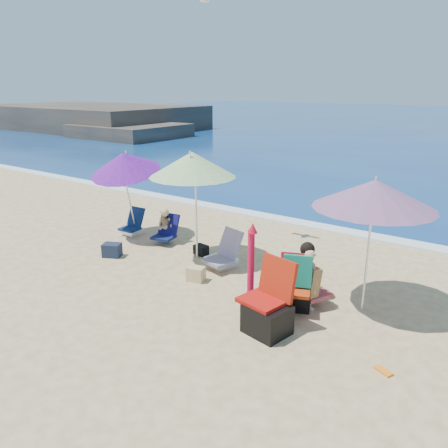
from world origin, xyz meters
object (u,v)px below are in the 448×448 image
Objects in this scene: chair_navy at (132,227)px; camp_chair_left at (268,311)px; chair_rainbow at (223,257)px; camp_chair_right at (295,289)px; umbrella_turquoise at (375,194)px; furled_umbrella at (251,261)px; person_left at (165,226)px; umbrella_blue at (124,163)px; umbrella_striped at (192,165)px; person_center at (307,277)px.

chair_navy is 5.49m from camp_chair_left.
camp_chair_right is (2.00, -0.76, 0.14)m from chair_rainbow.
chair_navy is at bearing 172.77° from chair_rainbow.
umbrella_turquoise reaches higher than chair_navy.
furled_umbrella is at bearing 140.81° from camp_chair_left.
umbrella_turquoise is 5.09m from person_left.
person_left is at bearing 13.42° from umbrella_blue.
umbrella_striped is at bearing -179.57° from umbrella_turquoise.
umbrella_striped is at bearing -20.28° from person_left.
furled_umbrella reaches higher than chair_rainbow.
person_center is (5.02, -0.70, -1.32)m from umbrella_blue.
camp_chair_right is at bearing -117.30° from person_center.
umbrella_striped is at bearing -11.07° from chair_navy.
camp_chair_left is 1.15× the size of camp_chair_right.
person_center is at bearing -10.35° from chair_navy.
chair_rainbow is (-1.39, 1.15, -0.61)m from furled_umbrella.
umbrella_turquoise is 3.39m from chair_rainbow.
furled_umbrella is (-1.53, -1.10, -1.11)m from umbrella_turquoise.
camp_chair_left is (2.02, -1.66, 0.13)m from chair_rainbow.
umbrella_striped reaches higher than person_left.
person_center is at bearing 85.23° from camp_chair_left.
furled_umbrella is 0.95m from camp_chair_left.
chair_rainbow is at bearing -11.13° from person_left.
umbrella_turquoise is at bearing 35.59° from furled_umbrella.
person_left is (-4.03, 0.93, -0.10)m from person_center.
umbrella_striped is at bearing -173.74° from chair_rainbow.
camp_chair_right reaches higher than person_left.
umbrella_striped reaches higher than umbrella_blue.
umbrella_turquoise is 1.61× the size of furled_umbrella.
person_center is at bearing -14.78° from chair_rainbow.
furled_umbrella is 2.34× the size of chair_navy.
chair_rainbow is at bearing -7.23° from chair_navy.
chair_rainbow is (-2.92, 0.05, -1.72)m from umbrella_turquoise.
umbrella_striped is at bearing 170.26° from person_center.
umbrella_blue reaches higher than chair_navy.
person_center is 4.14m from person_left.
chair_navy is at bearing 167.22° from camp_chair_right.
umbrella_blue is 1.68m from chair_navy.
person_left is (-3.92, 1.14, 0.05)m from camp_chair_right.
umbrella_turquoise is 2.32× the size of person_center.
umbrella_turquoise is 6.26m from chair_navy.
chair_navy is at bearing 168.93° from umbrella_striped.
camp_chair_left is at bearing -21.96° from chair_navy.
chair_navy is 0.58× the size of camp_chair_left.
camp_chair_left is (2.71, -1.59, -1.70)m from umbrella_striped.
umbrella_blue reaches higher than person_center.
furled_umbrella is at bearing -19.03° from chair_navy.
person_center is (5.18, -0.95, 0.33)m from chair_navy.
umbrella_turquoise is 1.07× the size of umbrella_blue.
chair_navy is 0.61× the size of person_center.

